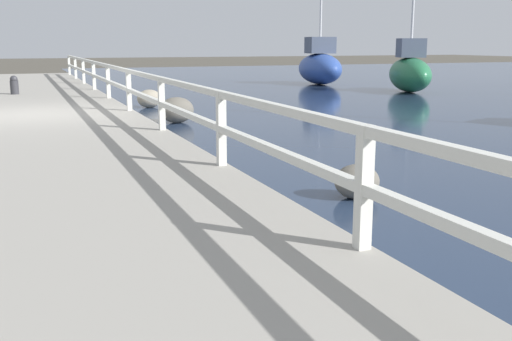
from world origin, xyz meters
name	(u,v)px	position (x,y,z in m)	size (l,w,h in m)	color
ground_plane	(32,127)	(0.00, 0.00, 0.00)	(120.00, 120.00, 0.00)	#4C473D
dock_walkway	(32,121)	(0.00, 0.00, 0.13)	(4.28, 36.00, 0.26)	#9E998E
railing	(128,82)	(2.04, 0.00, 0.89)	(0.10, 32.50, 0.90)	silver
boulder_upstream	(177,110)	(2.99, -0.45, 0.28)	(0.75, 0.68, 0.56)	#666056
boulder_near_dock	(357,181)	(3.28, -7.58, 0.20)	(0.52, 0.47, 0.39)	#666056
boulder_far_strip	(149,99)	(3.06, 2.90, 0.24)	(0.65, 0.59, 0.49)	gray
mooring_bollard	(14,85)	(-0.32, 5.51, 0.53)	(0.23, 0.23, 0.54)	#333338
sailboat_blue	(320,66)	(11.66, 9.53, 0.76)	(2.07, 3.74, 5.63)	#2D4C9E
sailboat_green	(410,72)	(12.78, 4.76, 0.72)	(2.38, 3.63, 6.19)	#236B42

